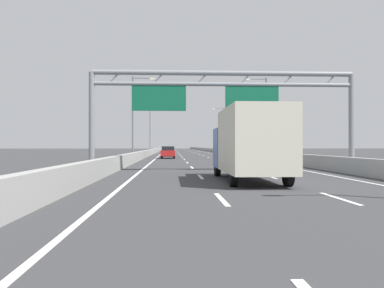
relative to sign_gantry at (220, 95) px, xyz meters
name	(u,v)px	position (x,y,z in m)	size (l,w,h in m)	color
ground_plane	(185,152)	(0.26, 73.77, -4.83)	(260.00, 260.00, 0.00)	#38383A
lane_dash_left_1	(221,199)	(-1.54, -13.73, -4.83)	(0.16, 3.00, 0.01)	white
lane_dash_left_2	(200,177)	(-1.54, -4.73, -4.83)	(0.16, 3.00, 0.01)	white
lane_dash_left_3	(192,168)	(-1.54, 4.27, -4.83)	(0.16, 3.00, 0.01)	white
lane_dash_left_4	(187,163)	(-1.54, 13.27, -4.83)	(0.16, 3.00, 0.01)	white
lane_dash_left_5	(184,159)	(-1.54, 22.27, -4.83)	(0.16, 3.00, 0.01)	white
lane_dash_left_6	(182,157)	(-1.54, 31.27, -4.83)	(0.16, 3.00, 0.01)	white
lane_dash_left_7	(181,156)	(-1.54, 40.27, -4.83)	(0.16, 3.00, 0.01)	white
lane_dash_left_8	(180,154)	(-1.54, 49.27, -4.83)	(0.16, 3.00, 0.01)	white
lane_dash_left_9	(179,154)	(-1.54, 58.27, -4.83)	(0.16, 3.00, 0.01)	white
lane_dash_left_10	(178,153)	(-1.54, 67.27, -4.83)	(0.16, 3.00, 0.01)	white
lane_dash_left_11	(177,152)	(-1.54, 76.27, -4.83)	(0.16, 3.00, 0.01)	white
lane_dash_left_12	(177,152)	(-1.54, 85.27, -4.83)	(0.16, 3.00, 0.01)	white
lane_dash_left_13	(177,151)	(-1.54, 94.27, -4.83)	(0.16, 3.00, 0.01)	white
lane_dash_left_14	(176,151)	(-1.54, 103.27, -4.83)	(0.16, 3.00, 0.01)	white
lane_dash_left_15	(176,150)	(-1.54, 112.27, -4.83)	(0.16, 3.00, 0.01)	white
lane_dash_left_16	(176,150)	(-1.54, 121.27, -4.83)	(0.16, 3.00, 0.01)	white
lane_dash_left_17	(175,150)	(-1.54, 130.27, -4.83)	(0.16, 3.00, 0.01)	white
lane_dash_right_1	(339,198)	(2.06, -13.73, -4.83)	(0.16, 3.00, 0.01)	white
lane_dash_right_2	(269,177)	(2.06, -4.73, -4.83)	(0.16, 3.00, 0.01)	white
lane_dash_right_3	(241,167)	(2.06, 4.27, -4.83)	(0.16, 3.00, 0.01)	white
lane_dash_right_4	(225,162)	(2.06, 13.27, -4.83)	(0.16, 3.00, 0.01)	white
lane_dash_right_5	(215,159)	(2.06, 22.27, -4.83)	(0.16, 3.00, 0.01)	white
lane_dash_right_6	(208,157)	(2.06, 31.27, -4.83)	(0.16, 3.00, 0.01)	white
lane_dash_right_7	(203,156)	(2.06, 40.27, -4.83)	(0.16, 3.00, 0.01)	white
lane_dash_right_8	(199,154)	(2.06, 49.27, -4.83)	(0.16, 3.00, 0.01)	white
lane_dash_right_9	(196,154)	(2.06, 58.27, -4.83)	(0.16, 3.00, 0.01)	white
lane_dash_right_10	(194,153)	(2.06, 67.27, -4.83)	(0.16, 3.00, 0.01)	white
lane_dash_right_11	(192,152)	(2.06, 76.27, -4.83)	(0.16, 3.00, 0.01)	white
lane_dash_right_12	(190,152)	(2.06, 85.27, -4.83)	(0.16, 3.00, 0.01)	white
lane_dash_right_13	(189,151)	(2.06, 94.27, -4.83)	(0.16, 3.00, 0.01)	white
lane_dash_right_14	(188,151)	(2.06, 103.27, -4.83)	(0.16, 3.00, 0.01)	white
lane_dash_right_15	(187,150)	(2.06, 112.27, -4.83)	(0.16, 3.00, 0.01)	white
lane_dash_right_16	(186,150)	(2.06, 121.27, -4.83)	(0.16, 3.00, 0.01)	white
lane_dash_right_17	(185,150)	(2.06, 130.27, -4.83)	(0.16, 3.00, 0.01)	white
edge_line_left	(162,153)	(-4.99, 61.77, -4.83)	(0.16, 176.00, 0.01)	white
edge_line_right	(212,153)	(5.51, 61.77, -4.83)	(0.16, 176.00, 0.01)	white
barrier_left	(158,150)	(-6.64, 83.77, -4.36)	(0.45, 220.00, 0.95)	#9E9E99
barrier_right	(210,150)	(7.16, 83.77, -4.36)	(0.45, 220.00, 0.95)	#9E9E99
sign_gantry	(220,95)	(0.00, 0.00, 0.00)	(16.88, 0.36, 6.36)	gray
streetlamp_left_mid	(135,112)	(-7.21, 21.53, 0.56)	(2.58, 0.28, 9.50)	slate
streetlamp_right_mid	(264,113)	(7.72, 21.53, 0.56)	(2.58, 0.28, 9.50)	slate
streetlamp_left_far	(151,127)	(-7.21, 60.03, 0.56)	(2.58, 0.28, 9.50)	slate
streetlamp_right_far	(223,127)	(7.72, 60.03, 0.56)	(2.58, 0.28, 9.50)	slate
silver_car	(171,149)	(-3.23, 79.97, -4.10)	(1.78, 4.29, 1.42)	#A8ADB2
green_car	(169,151)	(-3.35, 36.98, -4.08)	(1.70, 4.58, 1.48)	#1E7A38
red_car	(168,152)	(-3.48, 26.75, -4.05)	(1.77, 4.60, 1.52)	red
white_car	(232,153)	(4.02, 22.02, -4.07)	(1.72, 4.50, 1.52)	silver
box_truck	(250,143)	(0.48, -7.61, -3.09)	(2.47, 7.95, 3.22)	#194799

